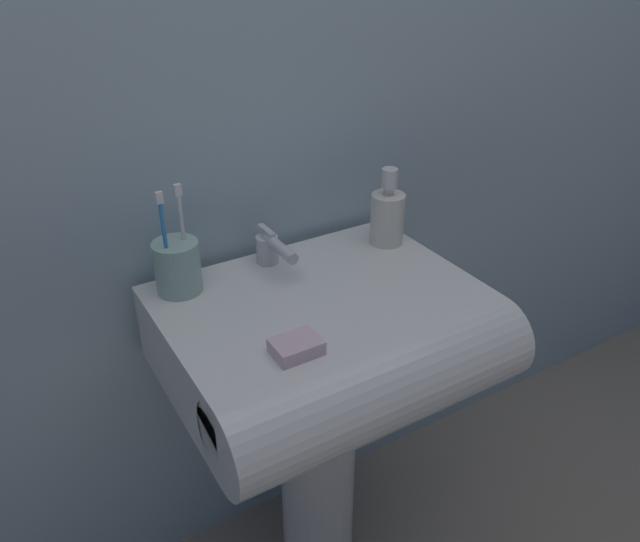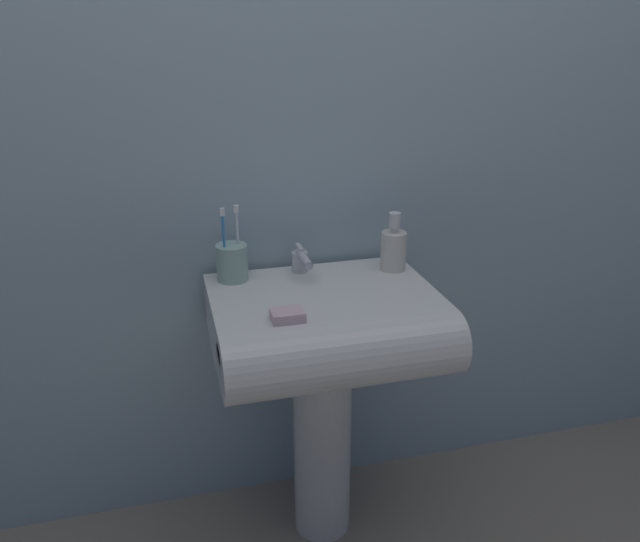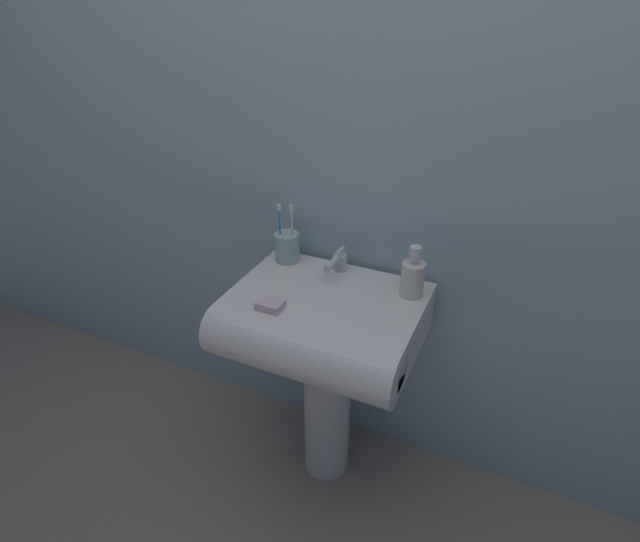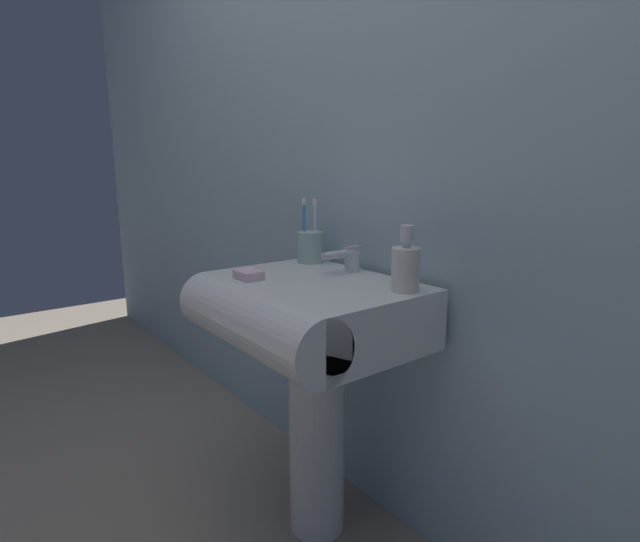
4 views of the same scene
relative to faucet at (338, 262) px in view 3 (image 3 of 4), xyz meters
name	(u,v)px [view 3 (image 3 of 4)]	position (x,y,z in m)	size (l,w,h in m)	color
ground_plane	(327,462)	(0.02, -0.13, -0.79)	(6.00, 6.00, 0.00)	gray
wall_back	(362,125)	(0.02, 0.11, 0.41)	(5.00, 0.05, 2.40)	#9EB7C1
sink_pedestal	(327,404)	(0.02, -0.13, -0.49)	(0.16, 0.16, 0.60)	white
sink_basin	(321,325)	(0.02, -0.19, -0.12)	(0.57, 0.46, 0.16)	white
faucet	(338,262)	(0.00, 0.00, 0.00)	(0.04, 0.14, 0.07)	silver
toothbrush_cup	(287,247)	(-0.18, 0.00, 0.01)	(0.08, 0.08, 0.20)	#99BFB2
soap_bottle	(413,277)	(0.25, -0.03, 0.02)	(0.07, 0.07, 0.16)	silver
bar_soap	(270,305)	(-0.10, -0.27, -0.03)	(0.08, 0.06, 0.02)	silver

